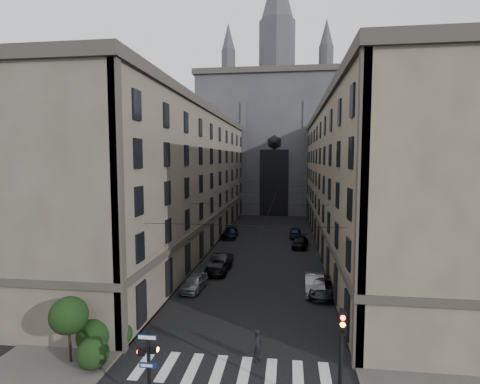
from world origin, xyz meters
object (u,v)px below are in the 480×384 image
at_px(car_right_midfar, 300,242).
at_px(car_right_near, 314,284).
at_px(car_left_near, 194,282).
at_px(car_right_midnear, 323,287).
at_px(pedestrian_signal_left, 148,360).
at_px(traffic_light_right, 341,349).
at_px(car_left_midfar, 218,267).
at_px(car_right_far, 295,233).
at_px(car_left_midnear, 220,262).
at_px(pedestrian, 258,345).
at_px(gothic_tower, 276,135).
at_px(car_left_far, 230,233).

bearing_deg(car_right_midfar, car_right_near, -81.15).
xyz_separation_m(car_left_near, car_right_midnear, (11.61, 0.33, 0.02)).
distance_m(pedestrian_signal_left, traffic_light_right, 9.18).
xyz_separation_m(pedestrian_signal_left, car_left_midfar, (-0.69, 21.40, -1.66)).
bearing_deg(car_right_midfar, car_right_far, 101.41).
distance_m(car_left_midnear, pedestrian, 18.83).
xyz_separation_m(gothic_tower, pedestrian_signal_left, (-3.51, -73.46, -15.48)).
bearing_deg(car_right_midnear, car_right_far, 99.38).
distance_m(gothic_tower, car_left_midfar, 54.96).
xyz_separation_m(traffic_light_right, car_right_near, (-0.09, 16.49, -2.49)).
bearing_deg(car_right_near, gothic_tower, 96.46).
relative_size(car_left_near, pedestrian, 2.19).
xyz_separation_m(pedestrian_signal_left, car_right_midnear, (9.71, 16.44, -1.58)).
xyz_separation_m(car_left_midnear, car_right_midfar, (8.95, 11.52, -0.11)).
distance_m(car_right_far, pedestrian, 35.75).
xyz_separation_m(pedestrian_signal_left, car_left_far, (-2.19, 39.17, -1.56)).
xyz_separation_m(gothic_tower, pedestrian, (1.40, -68.72, -16.82)).
relative_size(traffic_light_right, car_right_midfar, 1.06).
distance_m(traffic_light_right, car_left_near, 19.33).
bearing_deg(pedestrian, car_left_midnear, 31.04).
relative_size(traffic_light_right, car_left_near, 1.22).
bearing_deg(car_right_midnear, traffic_light_right, -87.54).
relative_size(car_left_near, car_right_far, 0.97).
bearing_deg(car_right_near, car_right_midnear, -33.34).
distance_m(car_right_midfar, car_right_far, 6.17).
height_order(pedestrian_signal_left, car_right_midfar, pedestrian_signal_left).
bearing_deg(car_right_near, car_right_midfar, 93.42).
bearing_deg(car_right_near, car_left_midfar, 156.04).
bearing_deg(pedestrian, car_left_midfar, 32.31).
relative_size(gothic_tower, car_right_midfar, 11.84).
bearing_deg(pedestrian_signal_left, gothic_tower, 87.26).
bearing_deg(pedestrian_signal_left, car_right_far, 79.18).
bearing_deg(gothic_tower, car_left_near, -95.38).
bearing_deg(car_left_midfar, traffic_light_right, -63.44).
bearing_deg(traffic_light_right, car_right_near, 90.31).
relative_size(gothic_tower, car_right_far, 13.21).
xyz_separation_m(car_right_near, car_right_far, (-1.31, 23.47, -0.05)).
xyz_separation_m(pedestrian_signal_left, pedestrian, (4.92, 4.74, -1.35)).
bearing_deg(traffic_light_right, gothic_tower, 94.38).
bearing_deg(car_right_far, car_left_far, -172.07).
xyz_separation_m(gothic_tower, car_right_far, (4.20, -33.08, -17.05)).
height_order(gothic_tower, car_left_near, gothic_tower).
distance_m(traffic_light_right, car_left_far, 40.44).
height_order(traffic_light_right, car_left_far, traffic_light_right).
relative_size(car_left_far, car_right_midnear, 0.98).
height_order(traffic_light_right, car_left_midnear, traffic_light_right).
height_order(traffic_light_right, car_right_midfar, traffic_light_right).
bearing_deg(car_right_near, car_left_far, 117.62).
xyz_separation_m(car_left_midfar, car_right_midfar, (8.95, 12.82, 0.05)).
distance_m(pedestrian_signal_left, car_left_midfar, 21.48).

